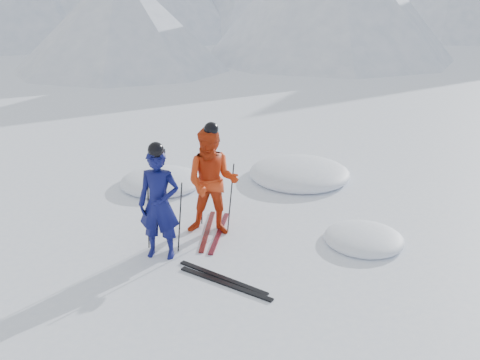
% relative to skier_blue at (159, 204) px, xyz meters
% --- Properties ---
extents(ground, '(160.00, 160.00, 0.00)m').
position_rel_skier_blue_xyz_m(ground, '(2.52, 0.66, -0.97)').
color(ground, white).
rests_on(ground, ground).
extents(skier_blue, '(0.77, 0.57, 1.93)m').
position_rel_skier_blue_xyz_m(skier_blue, '(0.00, 0.00, 0.00)').
color(skier_blue, '#0D114F').
rests_on(skier_blue, ground).
extents(skier_red, '(1.13, 0.96, 2.03)m').
position_rel_skier_blue_xyz_m(skier_red, '(0.53, 1.10, 0.05)').
color(skier_red, red).
rests_on(skier_red, ground).
extents(pole_blue_left, '(0.13, 0.09, 1.29)m').
position_rel_skier_blue_xyz_m(pole_blue_left, '(-0.30, 0.15, -0.32)').
color(pole_blue_left, black).
rests_on(pole_blue_left, ground).
extents(pole_blue_right, '(0.13, 0.08, 1.29)m').
position_rel_skier_blue_xyz_m(pole_blue_right, '(0.25, 0.25, -0.32)').
color(pole_blue_right, black).
rests_on(pole_blue_right, ground).
extents(pole_red_left, '(0.13, 0.10, 1.35)m').
position_rel_skier_blue_xyz_m(pole_red_left, '(0.23, 1.35, -0.29)').
color(pole_red_left, black).
rests_on(pole_red_left, ground).
extents(pole_red_right, '(0.13, 0.09, 1.35)m').
position_rel_skier_blue_xyz_m(pole_red_right, '(0.83, 1.25, -0.29)').
color(pole_red_right, black).
rests_on(pole_red_right, ground).
extents(ski_worn_left, '(0.50, 1.67, 0.03)m').
position_rel_skier_blue_xyz_m(ski_worn_left, '(0.41, 1.10, -0.95)').
color(ski_worn_left, black).
rests_on(ski_worn_left, ground).
extents(ski_worn_right, '(0.38, 1.69, 0.03)m').
position_rel_skier_blue_xyz_m(ski_worn_right, '(0.65, 1.10, -0.95)').
color(ski_worn_right, black).
rests_on(ski_worn_right, ground).
extents(ski_loose_a, '(1.65, 0.58, 0.03)m').
position_rel_skier_blue_xyz_m(ski_loose_a, '(1.24, -0.37, -0.95)').
color(ski_loose_a, black).
rests_on(ski_loose_a, ground).
extents(ski_loose_b, '(1.67, 0.52, 0.03)m').
position_rel_skier_blue_xyz_m(ski_loose_b, '(1.34, -0.52, -0.95)').
color(ski_loose_b, black).
rests_on(ski_loose_b, ground).
extents(snow_lumps, '(6.45, 4.85, 0.54)m').
position_rel_skier_blue_xyz_m(snow_lumps, '(0.82, 3.71, -0.97)').
color(snow_lumps, white).
rests_on(snow_lumps, ground).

